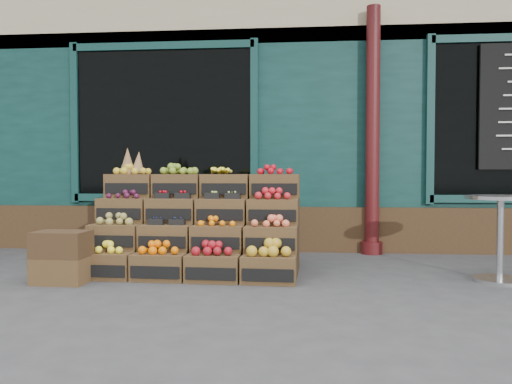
{
  "coord_description": "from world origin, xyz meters",
  "views": [
    {
      "loc": [
        0.26,
        -4.54,
        1.03
      ],
      "look_at": [
        -0.2,
        0.7,
        0.85
      ],
      "focal_mm": 35.0,
      "sensor_mm": 36.0,
      "label": 1
    }
  ],
  "objects": [
    {
      "name": "ground",
      "position": [
        0.0,
        0.0,
        0.0
      ],
      "size": [
        60.0,
        60.0,
        0.0
      ],
      "primitive_type": "plane",
      "color": "#3B3B3E",
      "rests_on": "ground"
    },
    {
      "name": "shop_facade",
      "position": [
        0.0,
        5.11,
        2.4
      ],
      "size": [
        12.0,
        6.24,
        4.8
      ],
      "color": "#0F3430",
      "rests_on": "ground"
    },
    {
      "name": "shopkeeper",
      "position": [
        -1.95,
        2.65,
        1.06
      ],
      "size": [
        0.87,
        0.67,
        2.13
      ],
      "primitive_type": "imported",
      "rotation": [
        0.0,
        0.0,
        3.37
      ],
      "color": "#1D6520",
      "rests_on": "ground"
    },
    {
      "name": "crate_display",
      "position": [
        -0.83,
        0.67,
        0.41
      ],
      "size": [
        2.17,
        1.12,
        1.34
      ],
      "rotation": [
        0.0,
        0.0,
        -0.04
      ],
      "color": "#4E371F",
      "rests_on": "ground"
    },
    {
      "name": "bistro_table",
      "position": [
        2.18,
        0.43,
        0.52
      ],
      "size": [
        0.66,
        0.66,
        0.83
      ],
      "rotation": [
        0.0,
        0.0,
        -0.16
      ],
      "color": "silver",
      "rests_on": "ground"
    },
    {
      "name": "spare_crates",
      "position": [
        -2.0,
        0.0,
        0.25
      ],
      "size": [
        0.51,
        0.36,
        0.5
      ],
      "rotation": [
        0.0,
        0.0,
        -0.03
      ],
      "color": "#4E371F",
      "rests_on": "ground"
    }
  ]
}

